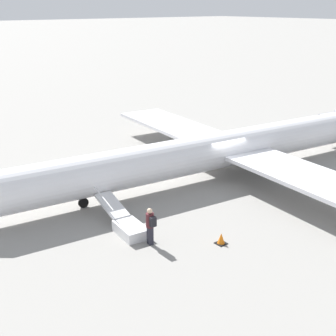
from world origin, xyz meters
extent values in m
plane|color=gray|center=(0.00, 0.00, 0.00)|extent=(600.00, 600.00, 0.00)
cylinder|color=silver|center=(0.00, 0.00, 1.71)|extent=(27.40, 5.43, 2.20)
cube|color=silver|center=(-0.55, 6.96, 1.54)|extent=(4.86, 11.82, 0.22)
cube|color=silver|center=(-2.17, -6.63, 1.54)|extent=(4.86, 11.82, 0.22)
cylinder|color=gray|center=(-12.18, -0.11, 1.87)|extent=(2.74, 1.30, 0.99)
cylinder|color=black|center=(8.82, -1.05, 0.27)|extent=(0.56, 0.20, 0.55)
cylinder|color=gray|center=(8.82, -1.05, 0.63)|extent=(0.10, 0.10, 0.17)
cylinder|color=black|center=(-2.60, 1.31, 0.27)|extent=(0.56, 0.20, 0.55)
cylinder|color=gray|center=(-2.60, 1.31, 0.63)|extent=(0.10, 0.10, 0.17)
cylinder|color=black|center=(-2.83, -0.66, 0.27)|extent=(0.56, 0.20, 0.55)
cylinder|color=gray|center=(-2.83, -0.66, 0.63)|extent=(0.10, 0.10, 0.17)
cube|color=silver|center=(8.62, 3.05, 0.25)|extent=(1.31, 1.92, 0.50)
cube|color=silver|center=(8.39, 1.07, 0.75)|extent=(1.16, 2.32, 0.61)
cube|color=silver|center=(8.83, 1.01, 1.25)|extent=(0.32, 2.20, 0.55)
cube|color=#23232D|center=(8.46, 4.33, 0.42)|extent=(0.23, 0.30, 0.85)
cylinder|color=#4C1E23|center=(8.46, 4.33, 1.18)|extent=(0.36, 0.36, 0.65)
sphere|color=beige|center=(8.46, 4.33, 1.62)|extent=(0.24, 0.24, 0.24)
cube|color=black|center=(8.49, 4.59, 1.21)|extent=(0.30, 0.21, 0.44)
cube|color=black|center=(5.97, 6.28, 0.01)|extent=(0.47, 0.47, 0.03)
cone|color=orange|center=(5.97, 6.28, 0.26)|extent=(0.36, 0.36, 0.51)
camera|label=1|loc=(19.46, 19.30, 10.11)|focal=50.00mm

